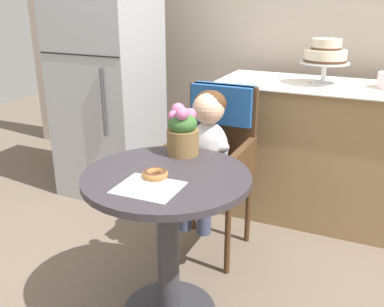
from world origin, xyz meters
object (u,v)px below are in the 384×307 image
(seated_child, at_px, (206,144))
(refrigerator, at_px, (108,80))
(tiered_cake_stand, at_px, (325,55))
(donut_front, at_px, (155,174))
(flower_vase, at_px, (183,131))
(cafe_table, at_px, (168,219))
(wicker_chair, at_px, (217,142))

(seated_child, height_order, refrigerator, refrigerator)
(tiered_cake_stand, bearing_deg, donut_front, -108.32)
(flower_vase, height_order, tiered_cake_stand, tiered_cake_stand)
(donut_front, height_order, refrigerator, refrigerator)
(cafe_table, xyz_separation_m, flower_vase, (-0.04, 0.25, 0.33))
(wicker_chair, distance_m, donut_front, 0.75)
(refrigerator, bearing_deg, donut_front, -48.36)
(seated_child, distance_m, donut_front, 0.59)
(cafe_table, xyz_separation_m, donut_front, (-0.02, -0.05, 0.23))
(seated_child, bearing_deg, flower_vase, -90.50)
(flower_vase, bearing_deg, refrigerator, 139.87)
(cafe_table, distance_m, seated_child, 0.56)
(donut_front, relative_size, tiered_cake_stand, 0.37)
(seated_child, xyz_separation_m, donut_front, (0.02, -0.59, 0.06))
(refrigerator, bearing_deg, tiered_cake_stand, 7.73)
(wicker_chair, height_order, refrigerator, refrigerator)
(tiered_cake_stand, bearing_deg, flower_vase, -114.07)
(donut_front, relative_size, refrigerator, 0.06)
(donut_front, bearing_deg, tiered_cake_stand, 71.68)
(donut_front, height_order, flower_vase, flower_vase)
(seated_child, bearing_deg, cafe_table, -85.58)
(cafe_table, bearing_deg, tiered_cake_stand, 71.92)
(tiered_cake_stand, distance_m, refrigerator, 1.51)
(refrigerator, bearing_deg, cafe_table, -46.33)
(tiered_cake_stand, height_order, refrigerator, refrigerator)
(wicker_chair, bearing_deg, donut_front, -93.68)
(seated_child, distance_m, flower_vase, 0.32)
(wicker_chair, distance_m, refrigerator, 1.11)
(flower_vase, relative_size, tiered_cake_stand, 0.80)
(donut_front, height_order, tiered_cake_stand, tiered_cake_stand)
(wicker_chair, xyz_separation_m, tiered_cake_stand, (0.47, 0.61, 0.44))
(wicker_chair, xyz_separation_m, seated_child, (-0.00, -0.16, 0.04))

